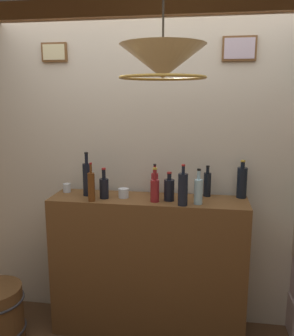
# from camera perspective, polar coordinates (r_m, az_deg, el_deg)

# --- Properties ---
(panelled_rear_partition) EXTENTS (3.63, 0.15, 2.66)m
(panelled_rear_partition) POSITION_cam_1_polar(r_m,az_deg,el_deg) (2.97, 0.95, 1.58)
(panelled_rear_partition) COLOR beige
(panelled_rear_partition) RESTS_ON ground
(bar_shelf_unit) EXTENTS (1.53, 0.38, 1.14)m
(bar_shelf_unit) POSITION_cam_1_polar(r_m,az_deg,el_deg) (2.99, 0.16, -15.41)
(bar_shelf_unit) COLOR brown
(bar_shelf_unit) RESTS_ON ground
(liquor_bottle_bourbon) EXTENTS (0.06, 0.06, 0.25)m
(liquor_bottle_bourbon) POSITION_cam_1_polar(r_m,az_deg,el_deg) (2.85, 1.24, -2.45)
(liquor_bottle_bourbon) COLOR maroon
(liquor_bottle_bourbon) RESTS_ON bar_shelf_unit
(liquor_bottle_scotch) EXTENTS (0.07, 0.07, 0.30)m
(liquor_bottle_scotch) POSITION_cam_1_polar(r_m,az_deg,el_deg) (2.58, 5.75, -3.34)
(liquor_bottle_scotch) COLOR black
(liquor_bottle_scotch) RESTS_ON bar_shelf_unit
(liquor_bottle_brandy) EXTENTS (0.07, 0.07, 0.35)m
(liquor_bottle_brandy) POSITION_cam_1_polar(r_m,az_deg,el_deg) (2.86, -9.55, -1.67)
(liquor_bottle_brandy) COLOR black
(liquor_bottle_brandy) RESTS_ON bar_shelf_unit
(liquor_bottle_vodka) EXTENTS (0.06, 0.06, 0.26)m
(liquor_bottle_vodka) POSITION_cam_1_polar(r_m,az_deg,el_deg) (2.64, 8.20, -3.60)
(liquor_bottle_vodka) COLOR #A7D1DE
(liquor_bottle_vodka) RESTS_ON bar_shelf_unit
(liquor_bottle_tequila) EXTENTS (0.05, 0.05, 0.29)m
(liquor_bottle_tequila) POSITION_cam_1_polar(r_m,az_deg,el_deg) (2.71, -8.88, -2.91)
(liquor_bottle_tequila) COLOR brown
(liquor_bottle_tequila) RESTS_ON bar_shelf_unit
(liquor_bottle_sherry) EXTENTS (0.08, 0.08, 0.22)m
(liquor_bottle_sherry) POSITION_cam_1_polar(r_m,az_deg,el_deg) (2.70, 3.55, -3.41)
(liquor_bottle_sherry) COLOR black
(liquor_bottle_sherry) RESTS_ON bar_shelf_unit
(liquor_bottle_rye) EXTENTS (0.07, 0.07, 0.26)m
(liquor_bottle_rye) POSITION_cam_1_polar(r_m,az_deg,el_deg) (2.67, 1.25, -3.40)
(liquor_bottle_rye) COLOR maroon
(liquor_bottle_rye) RESTS_ON bar_shelf_unit
(liquor_bottle_gin) EXTENTS (0.08, 0.08, 0.30)m
(liquor_bottle_gin) POSITION_cam_1_polar(r_m,az_deg,el_deg) (2.86, 14.91, -2.17)
(liquor_bottle_gin) COLOR black
(liquor_bottle_gin) RESTS_ON bar_shelf_unit
(liquor_bottle_whiskey) EXTENTS (0.07, 0.07, 0.24)m
(liquor_bottle_whiskey) POSITION_cam_1_polar(r_m,az_deg,el_deg) (2.78, -6.87, -3.07)
(liquor_bottle_whiskey) COLOR black
(liquor_bottle_whiskey) RESTS_ON bar_shelf_unit
(liquor_bottle_rum) EXTENTS (0.06, 0.06, 0.25)m
(liquor_bottle_rum) POSITION_cam_1_polar(r_m,az_deg,el_deg) (2.85, 9.60, -2.50)
(liquor_bottle_rum) COLOR black
(liquor_bottle_rum) RESTS_ON bar_shelf_unit
(glass_tumbler_rocks) EXTENTS (0.08, 0.08, 0.07)m
(glass_tumbler_rocks) POSITION_cam_1_polar(r_m,az_deg,el_deg) (2.79, -3.76, -4.02)
(glass_tumbler_rocks) COLOR silver
(glass_tumbler_rocks) RESTS_ON bar_shelf_unit
(glass_tumbler_highball) EXTENTS (0.06, 0.06, 0.07)m
(glass_tumbler_highball) POSITION_cam_1_polar(r_m,az_deg,el_deg) (3.02, -12.67, -3.11)
(glass_tumbler_highball) COLOR silver
(glass_tumbler_highball) RESTS_ON bar_shelf_unit
(pendant_lamp) EXTENTS (0.49, 0.49, 0.55)m
(pendant_lamp) POSITION_cam_1_polar(r_m,az_deg,el_deg) (2.05, 2.54, 16.43)
(pendant_lamp) COLOR beige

